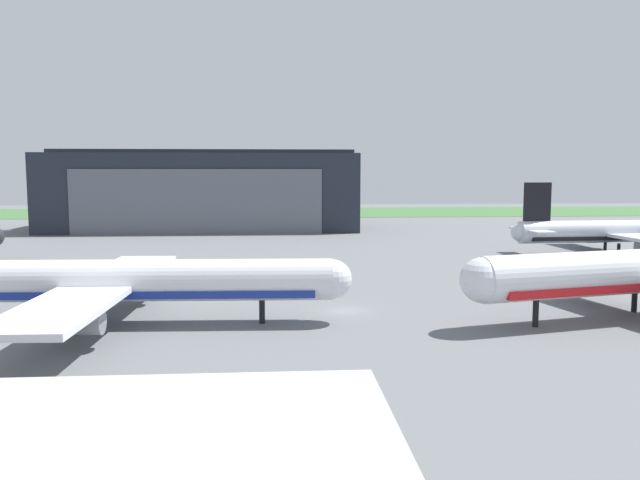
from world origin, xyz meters
TOP-DOWN VIEW (x-y plane):
  - ground_plane at (0.00, 0.00)m, footprint 440.00×440.00m
  - grass_field_strip at (0.00, 163.61)m, footprint 440.00×56.00m
  - maintenance_hangar at (-25.26, 98.90)m, footprint 76.27×31.31m
  - airliner_far_left at (53.87, 42.81)m, footprint 40.92×33.86m
  - airliner_near_right at (-22.93, -4.28)m, footprint 45.49×38.57m

SIDE VIEW (x-z plane):
  - ground_plane at x=0.00m, z-range 0.00..0.00m
  - grass_field_strip at x=0.00m, z-range 0.00..0.08m
  - airliner_far_left at x=53.87m, z-range -2.45..10.24m
  - airliner_near_right at x=-22.93m, z-range -2.42..10.58m
  - maintenance_hangar at x=-25.26m, z-range -0.46..19.70m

